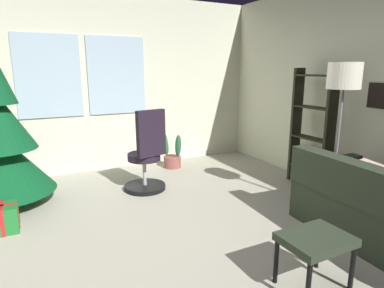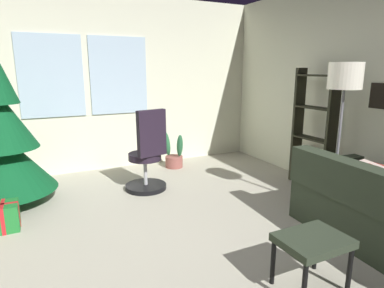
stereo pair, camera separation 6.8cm
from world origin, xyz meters
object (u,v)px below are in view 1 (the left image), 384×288
potted_plant (171,155)px  footstool (316,243)px  office_chair (147,160)px  gift_box_green (3,218)px  floor_lamp (343,87)px  bookshelf (312,135)px

potted_plant → footstool: bearing=-94.6°
footstool → office_chair: office_chair is taller
office_chair → potted_plant: size_ratio=1.83×
gift_box_green → footstool: bearing=-44.0°
footstool → floor_lamp: 1.88m
floor_lamp → bookshelf: bearing=61.3°
footstool → office_chair: (-0.45, 2.47, 0.07)m
footstool → floor_lamp: (1.26, 0.90, 1.06)m
footstool → bookshelf: bookshelf is taller
gift_box_green → potted_plant: 2.71m
office_chair → potted_plant: office_chair is taller
office_chair → bookshelf: bearing=-21.4°
office_chair → potted_plant: (0.71, 0.84, -0.22)m
gift_box_green → office_chair: office_chair is taller
potted_plant → floor_lamp: bearing=-67.7°
office_chair → bookshelf: 2.29m
footstool → potted_plant: bearing=85.4°
gift_box_green → potted_plant: potted_plant is taller
bookshelf → potted_plant: bookshelf is taller
bookshelf → potted_plant: bearing=130.0°
office_chair → floor_lamp: (1.71, -1.57, 0.99)m
office_chair → floor_lamp: 2.52m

